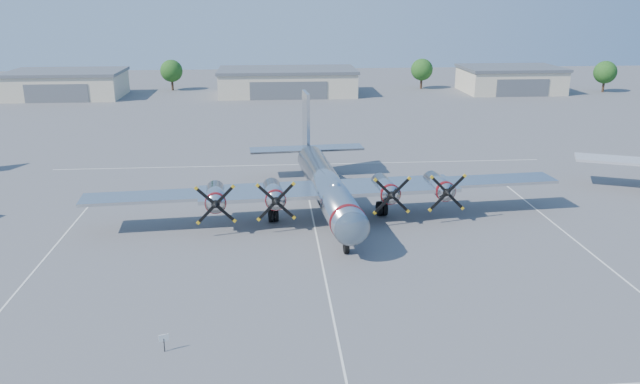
{
  "coord_description": "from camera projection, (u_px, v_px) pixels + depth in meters",
  "views": [
    {
      "loc": [
        -3.78,
        -49.49,
        20.06
      ],
      "look_at": [
        0.51,
        3.53,
        3.2
      ],
      "focal_mm": 35.0,
      "sensor_mm": 36.0,
      "label": 1
    }
  ],
  "objects": [
    {
      "name": "main_bomber_b29",
      "position": [
        325.0,
        212.0,
        60.38
      ],
      "size": [
        46.19,
        33.47,
        9.71
      ],
      "primitive_type": null,
      "rotation": [
        0.0,
        0.0,
        0.08
      ],
      "color": "silver",
      "rests_on": "ground"
    },
    {
      "name": "info_placard",
      "position": [
        164.0,
        340.0,
        36.47
      ],
      "size": [
        0.58,
        0.21,
        1.13
      ],
      "rotation": [
        0.0,
        0.0,
        0.29
      ],
      "color": "black",
      "rests_on": "ground"
    },
    {
      "name": "parking_lines",
      "position": [
        319.0,
        248.0,
        51.71
      ],
      "size": [
        60.0,
        50.08,
        0.01
      ],
      "color": "silver",
      "rests_on": "ground"
    },
    {
      "name": "tree_east",
      "position": [
        422.0,
        70.0,
        138.01
      ],
      "size": [
        4.8,
        4.8,
        6.64
      ],
      "color": "#382619",
      "rests_on": "ground"
    },
    {
      "name": "tree_west",
      "position": [
        171.0,
        71.0,
        135.69
      ],
      "size": [
        4.8,
        4.8,
        6.64
      ],
      "color": "#382619",
      "rests_on": "ground"
    },
    {
      "name": "tree_far_east",
      "position": [
        605.0,
        72.0,
        133.33
      ],
      "size": [
        4.8,
        4.8,
        6.64
      ],
      "color": "#382619",
      "rests_on": "ground"
    },
    {
      "name": "hangar_center",
      "position": [
        287.0,
        82.0,
        130.43
      ],
      "size": [
        28.6,
        14.6,
        5.4
      ],
      "color": "beige",
      "rests_on": "ground"
    },
    {
      "name": "hangar_west",
      "position": [
        67.0,
        84.0,
        126.97
      ],
      "size": [
        22.6,
        14.6,
        5.4
      ],
      "color": "beige",
      "rests_on": "ground"
    },
    {
      "name": "hangar_east",
      "position": [
        510.0,
        79.0,
        134.12
      ],
      "size": [
        20.6,
        14.6,
        5.4
      ],
      "color": "beige",
      "rests_on": "ground"
    },
    {
      "name": "ground",
      "position": [
        317.0,
        240.0,
        53.37
      ],
      "size": [
        260.0,
        260.0,
        0.0
      ],
      "primitive_type": "plane",
      "color": "#4E4E50",
      "rests_on": "ground"
    }
  ]
}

